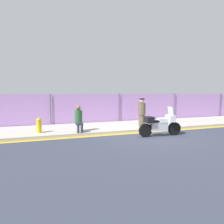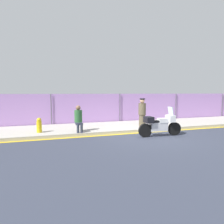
# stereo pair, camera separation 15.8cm
# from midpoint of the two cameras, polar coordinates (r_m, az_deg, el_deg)

# --- Properties ---
(ground_plane) EXTENTS (120.00, 120.00, 0.00)m
(ground_plane) POSITION_cam_midpoint_polar(r_m,az_deg,el_deg) (10.15, 11.27, -6.82)
(ground_plane) COLOR #333847
(sidewalk) EXTENTS (33.96, 3.33, 0.17)m
(sidewalk) POSITION_cam_midpoint_polar(r_m,az_deg,el_deg) (12.47, 5.27, -4.02)
(sidewalk) COLOR #ADA89E
(sidewalk) RESTS_ON ground_plane
(curb_paint_stripe) EXTENTS (33.96, 0.18, 0.01)m
(curb_paint_stripe) POSITION_cam_midpoint_polar(r_m,az_deg,el_deg) (10.92, 8.95, -5.89)
(curb_paint_stripe) COLOR gold
(curb_paint_stripe) RESTS_ON ground_plane
(storefront_fence) EXTENTS (32.26, 0.17, 2.07)m
(storefront_fence) POSITION_cam_midpoint_polar(r_m,az_deg,el_deg) (13.96, 2.45, 0.97)
(storefront_fence) COLOR #AD7FC6
(storefront_fence) RESTS_ON ground_plane
(motorcycle) EXTENTS (2.28, 0.57, 1.46)m
(motorcycle) POSITION_cam_midpoint_polar(r_m,az_deg,el_deg) (10.18, 13.94, -3.50)
(motorcycle) COLOR black
(motorcycle) RESTS_ON ground_plane
(officer_standing) EXTENTS (0.44, 0.44, 1.65)m
(officer_standing) POSITION_cam_midpoint_polar(r_m,az_deg,el_deg) (11.90, 8.98, -0.06)
(officer_standing) COLOR brown
(officer_standing) RESTS_ON sidewalk
(person_seated_on_curb) EXTENTS (0.40, 0.69, 1.34)m
(person_seated_on_curb) POSITION_cam_midpoint_polar(r_m,az_deg,el_deg) (10.28, -9.12, -1.48)
(person_seated_on_curb) COLOR #2D3342
(person_seated_on_curb) RESTS_ON sidewalk
(fire_hydrant) EXTENTS (0.25, 0.31, 0.74)m
(fire_hydrant) POSITION_cam_midpoint_polar(r_m,az_deg,el_deg) (10.58, -19.70, -3.60)
(fire_hydrant) COLOR gold
(fire_hydrant) RESTS_ON sidewalk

